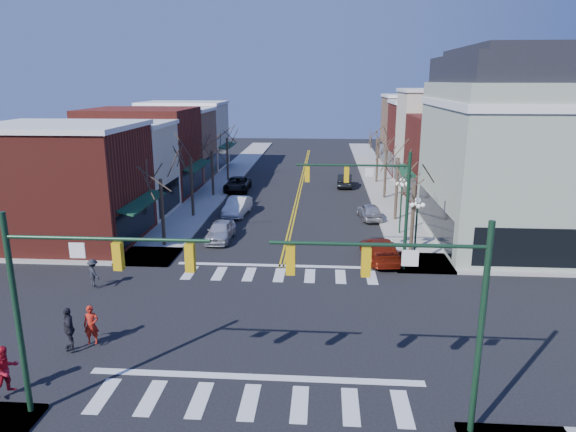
% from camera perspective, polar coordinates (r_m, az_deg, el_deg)
% --- Properties ---
extents(ground, '(160.00, 160.00, 0.00)m').
position_cam_1_polar(ground, '(24.85, -2.23, -11.79)').
color(ground, black).
rests_on(ground, ground).
extents(sidewalk_left, '(3.50, 70.00, 0.15)m').
position_cam_1_polar(sidewalk_left, '(44.94, -10.60, 0.33)').
color(sidewalk_left, '#9E9B93').
rests_on(sidewalk_left, ground).
extents(sidewalk_right, '(3.50, 70.00, 0.15)m').
position_cam_1_polar(sidewalk_right, '(43.95, 12.08, -0.08)').
color(sidewalk_right, '#9E9B93').
rests_on(sidewalk_right, ground).
extents(bldg_left_brick_a, '(10.00, 8.50, 8.00)m').
position_cam_1_polar(bldg_left_brick_a, '(38.98, -23.59, 3.04)').
color(bldg_left_brick_a, maroon).
rests_on(bldg_left_brick_a, ground).
extents(bldg_left_stucco_a, '(10.00, 7.00, 7.50)m').
position_cam_1_polar(bldg_left_stucco_a, '(45.90, -19.18, 4.75)').
color(bldg_left_stucco_a, beige).
rests_on(bldg_left_stucco_a, ground).
extents(bldg_left_brick_b, '(10.00, 9.00, 8.50)m').
position_cam_1_polar(bldg_left_brick_b, '(53.19, -15.90, 6.83)').
color(bldg_left_brick_b, maroon).
rests_on(bldg_left_brick_b, ground).
extents(bldg_left_tan, '(10.00, 7.50, 7.80)m').
position_cam_1_polar(bldg_left_tan, '(60.99, -13.28, 7.63)').
color(bldg_left_tan, '#9A7155').
rests_on(bldg_left_tan, ground).
extents(bldg_left_stucco_b, '(10.00, 8.00, 8.20)m').
position_cam_1_polar(bldg_left_stucco_b, '(68.36, -11.38, 8.64)').
color(bldg_left_stucco_b, beige).
rests_on(bldg_left_stucco_b, ground).
extents(bldg_right_brick_a, '(10.00, 8.50, 8.00)m').
position_cam_1_polar(bldg_right_brick_a, '(50.07, 19.14, 5.83)').
color(bldg_right_brick_a, maroon).
rests_on(bldg_right_brick_a, ground).
extents(bldg_right_stucco, '(10.00, 7.00, 10.00)m').
position_cam_1_polar(bldg_right_stucco, '(57.40, 17.28, 8.04)').
color(bldg_right_stucco, beige).
rests_on(bldg_right_stucco, ground).
extents(bldg_right_brick_b, '(10.00, 8.00, 8.50)m').
position_cam_1_polar(bldg_right_brick_b, '(64.76, 15.76, 8.18)').
color(bldg_right_brick_b, maroon).
rests_on(bldg_right_brick_b, ground).
extents(bldg_right_tan, '(10.00, 8.00, 9.00)m').
position_cam_1_polar(bldg_right_tan, '(72.56, 14.53, 9.12)').
color(bldg_right_tan, '#9A7155').
rests_on(bldg_right_tan, ground).
extents(victorian_corner, '(12.25, 14.25, 13.30)m').
position_cam_1_polar(victorian_corner, '(39.41, 25.00, 6.94)').
color(victorian_corner, '#9BA790').
rests_on(victorian_corner, ground).
extents(traffic_mast_near_left, '(6.60, 0.28, 7.20)m').
position_cam_1_polar(traffic_mast_near_left, '(17.93, -23.19, -7.41)').
color(traffic_mast_near_left, '#14331E').
rests_on(traffic_mast_near_left, ground).
extents(traffic_mast_near_right, '(6.60, 0.28, 7.20)m').
position_cam_1_polar(traffic_mast_near_right, '(16.30, 14.62, -8.87)').
color(traffic_mast_near_right, '#14331E').
rests_on(traffic_mast_near_right, ground).
extents(traffic_mast_far_right, '(6.60, 0.28, 7.20)m').
position_cam_1_polar(traffic_mast_far_right, '(30.32, 9.71, 2.39)').
color(traffic_mast_far_right, '#14331E').
rests_on(traffic_mast_far_right, ground).
extents(lamppost_corner, '(0.36, 0.36, 4.33)m').
position_cam_1_polar(lamppost_corner, '(32.15, 14.10, -0.34)').
color(lamppost_corner, '#14331E').
rests_on(lamppost_corner, ground).
extents(lamppost_midblock, '(0.36, 0.36, 4.33)m').
position_cam_1_polar(lamppost_midblock, '(38.39, 12.49, 2.19)').
color(lamppost_midblock, '#14331E').
rests_on(lamppost_midblock, ground).
extents(tree_left_a, '(0.24, 0.24, 4.76)m').
position_cam_1_polar(tree_left_a, '(35.91, -13.77, 0.29)').
color(tree_left_a, '#382B21').
rests_on(tree_left_a, ground).
extents(tree_left_b, '(0.24, 0.24, 5.04)m').
position_cam_1_polar(tree_left_b, '(43.36, -10.63, 3.12)').
color(tree_left_b, '#382B21').
rests_on(tree_left_b, ground).
extents(tree_left_c, '(0.24, 0.24, 4.55)m').
position_cam_1_polar(tree_left_c, '(51.05, -8.39, 4.68)').
color(tree_left_c, '#382B21').
rests_on(tree_left_c, ground).
extents(tree_left_d, '(0.24, 0.24, 4.90)m').
position_cam_1_polar(tree_left_d, '(58.75, -6.74, 6.23)').
color(tree_left_d, '#382B21').
rests_on(tree_left_d, ground).
extents(tree_right_a, '(0.24, 0.24, 4.62)m').
position_cam_1_polar(tree_right_a, '(34.73, 13.67, -0.31)').
color(tree_right_a, '#382B21').
rests_on(tree_right_a, ground).
extents(tree_right_b, '(0.24, 0.24, 5.18)m').
position_cam_1_polar(tree_right_b, '(42.36, 11.97, 2.87)').
color(tree_right_b, '#382B21').
rests_on(tree_right_b, ground).
extents(tree_right_c, '(0.24, 0.24, 4.83)m').
position_cam_1_polar(tree_right_c, '(50.19, 10.76, 4.57)').
color(tree_right_c, '#382B21').
rests_on(tree_right_c, ground).
extents(tree_right_d, '(0.24, 0.24, 4.97)m').
position_cam_1_polar(tree_right_d, '(58.02, 9.88, 6.04)').
color(tree_right_d, '#382B21').
rests_on(tree_right_d, ground).
extents(car_left_near, '(1.79, 4.22, 1.42)m').
position_cam_1_polar(car_left_near, '(37.00, -7.52, -1.65)').
color(car_left_near, silver).
rests_on(car_left_near, ground).
extents(car_left_mid, '(1.99, 4.68, 1.50)m').
position_cam_1_polar(car_left_mid, '(43.95, -5.65, 1.09)').
color(car_left_mid, white).
rests_on(car_left_mid, ground).
extents(car_left_far, '(2.49, 5.24, 1.44)m').
position_cam_1_polar(car_left_far, '(53.46, -5.64, 3.53)').
color(car_left_far, black).
rests_on(car_left_far, ground).
extents(car_right_near, '(2.54, 5.10, 1.42)m').
position_cam_1_polar(car_right_near, '(33.21, 10.22, -3.69)').
color(car_right_near, maroon).
rests_on(car_right_near, ground).
extents(car_right_mid, '(2.07, 4.13, 1.35)m').
position_cam_1_polar(car_right_mid, '(42.83, 9.06, 0.51)').
color(car_right_mid, '#ADADB1').
rests_on(car_right_mid, ground).
extents(car_right_far, '(1.77, 4.41, 1.42)m').
position_cam_1_polar(car_right_far, '(55.72, 6.35, 3.96)').
color(car_right_far, black).
rests_on(car_right_far, ground).
extents(pedestrian_red_a, '(0.69, 0.52, 1.73)m').
position_cam_1_polar(pedestrian_red_a, '(23.94, -21.01, -11.23)').
color(pedestrian_red_a, '#B12012').
rests_on(pedestrian_red_a, sidewalk_left).
extents(pedestrian_red_b, '(1.05, 1.13, 1.85)m').
position_cam_1_polar(pedestrian_red_b, '(21.71, -28.85, -14.76)').
color(pedestrian_red_b, red).
rests_on(pedestrian_red_b, sidewalk_left).
extents(pedestrian_dark_a, '(0.94, 1.19, 1.89)m').
position_cam_1_polar(pedestrian_dark_a, '(23.78, -23.17, -11.41)').
color(pedestrian_dark_a, '#222129').
rests_on(pedestrian_dark_a, sidewalk_left).
extents(pedestrian_dark_b, '(1.15, 1.08, 1.56)m').
position_cam_1_polar(pedestrian_dark_b, '(30.20, -20.82, -5.92)').
color(pedestrian_dark_b, black).
rests_on(pedestrian_dark_b, sidewalk_left).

